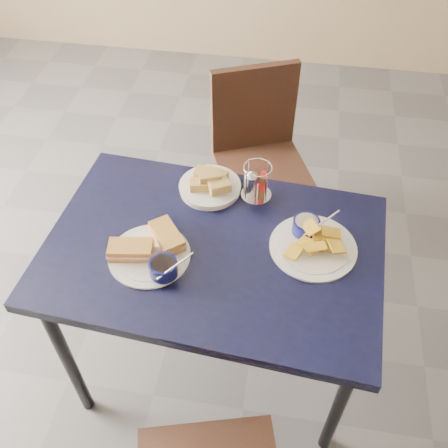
% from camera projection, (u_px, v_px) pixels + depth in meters
% --- Properties ---
extents(ground, '(6.00, 6.00, 0.00)m').
position_uv_depth(ground, '(252.00, 342.00, 2.24)').
color(ground, '#535458').
rests_on(ground, ground).
extents(dining_table, '(1.15, 0.81, 0.75)m').
position_uv_depth(dining_table, '(213.00, 260.00, 1.69)').
color(dining_table, black).
rests_on(dining_table, ground).
extents(chair_far, '(0.53, 0.53, 0.87)m').
position_uv_depth(chair_far, '(265.00, 146.00, 2.40)').
color(chair_far, black).
rests_on(chair_far, ground).
extents(sandwich_plate, '(0.30, 0.28, 0.12)m').
position_uv_depth(sandwich_plate, '(152.00, 252.00, 1.59)').
color(sandwich_plate, white).
rests_on(sandwich_plate, dining_table).
extents(plantain_plate, '(0.29, 0.29, 0.12)m').
position_uv_depth(plantain_plate, '(311.00, 240.00, 1.63)').
color(plantain_plate, white).
rests_on(plantain_plate, dining_table).
extents(bread_basket, '(0.22, 0.22, 0.08)m').
position_uv_depth(bread_basket, '(210.00, 184.00, 1.80)').
color(bread_basket, white).
rests_on(bread_basket, dining_table).
extents(condiment_caddy, '(0.11, 0.11, 0.14)m').
position_uv_depth(condiment_caddy, '(256.00, 183.00, 1.76)').
color(condiment_caddy, silver).
rests_on(condiment_caddy, dining_table).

